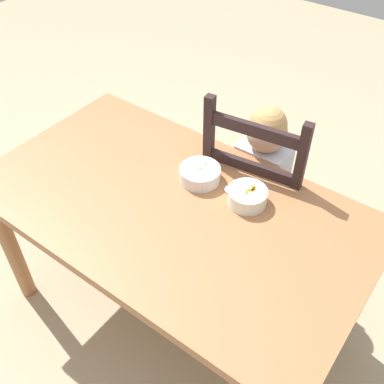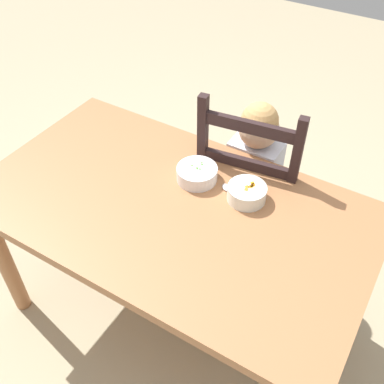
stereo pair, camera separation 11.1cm
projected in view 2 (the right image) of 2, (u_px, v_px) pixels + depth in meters
name	position (u px, v px, depth m)	size (l,w,h in m)	color
ground_plane	(176.00, 313.00, 2.18)	(8.00, 8.00, 0.00)	tan
dining_table	(172.00, 223.00, 1.74)	(1.48, 0.84, 0.74)	#A56B42
dining_chair	(250.00, 195.00, 2.10)	(0.47, 0.47, 1.02)	black
child_figure	(252.00, 170.00, 2.00)	(0.32, 0.31, 0.94)	silver
bowl_of_peas	(197.00, 173.00, 1.76)	(0.16, 0.16, 0.06)	white
bowl_of_carrots	(247.00, 193.00, 1.67)	(0.15, 0.15, 0.06)	white
spoon	(229.00, 191.00, 1.72)	(0.12, 0.10, 0.01)	silver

